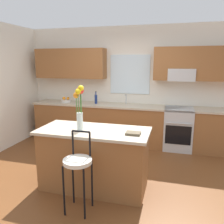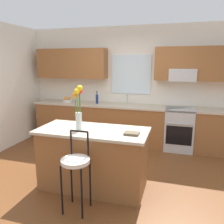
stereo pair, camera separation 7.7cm
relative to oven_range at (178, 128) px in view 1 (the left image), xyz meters
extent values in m
plane|color=brown|center=(-1.16, -1.68, -0.46)|extent=(14.00, 14.00, 0.00)
cube|color=silver|center=(-1.16, 0.38, 0.89)|extent=(5.60, 0.12, 2.70)
cube|color=brown|center=(-2.59, 0.15, 1.39)|extent=(1.73, 0.34, 0.70)
cube|color=brown|center=(0.28, 0.15, 1.39)|extent=(1.73, 0.34, 0.70)
cube|color=silver|center=(-1.16, 0.31, 1.14)|extent=(0.94, 0.03, 0.90)
cube|color=#B7BABC|center=(0.00, 0.12, 1.16)|extent=(0.56, 0.36, 0.26)
cube|color=brown|center=(-1.16, 0.02, -0.02)|extent=(4.50, 0.60, 0.88)
cube|color=#BCAD93|center=(-1.16, 0.02, 0.44)|extent=(4.56, 0.64, 0.04)
cube|color=#B7BABC|center=(-1.21, 0.02, 0.39)|extent=(0.54, 0.38, 0.11)
cylinder|color=#B7BABC|center=(-1.21, 0.18, 0.57)|extent=(0.02, 0.02, 0.22)
cylinder|color=#B7BABC|center=(-1.21, 0.12, 0.68)|extent=(0.02, 0.12, 0.02)
cube|color=#B7BABC|center=(0.00, 0.00, 0.00)|extent=(0.60, 0.60, 0.92)
cube|color=black|center=(0.00, -0.29, -0.06)|extent=(0.52, 0.02, 0.40)
cylinder|color=#B7BABC|center=(0.00, -0.33, 0.20)|extent=(0.50, 0.02, 0.02)
cube|color=brown|center=(-1.24, -2.00, -0.02)|extent=(1.55, 0.67, 0.88)
cube|color=#BCAD93|center=(-1.24, -2.00, 0.44)|extent=(1.63, 0.75, 0.04)
cylinder|color=black|center=(-1.37, -2.73, -0.13)|extent=(0.02, 0.02, 0.66)
cylinder|color=black|center=(-1.10, -2.73, -0.13)|extent=(0.02, 0.02, 0.66)
cylinder|color=black|center=(-1.37, -2.46, -0.13)|extent=(0.02, 0.02, 0.66)
cylinder|color=black|center=(-1.10, -2.46, -0.13)|extent=(0.02, 0.02, 0.66)
cylinder|color=silver|center=(-1.24, -2.59, 0.23)|extent=(0.36, 0.36, 0.05)
cylinder|color=black|center=(-1.36, -2.46, 0.41)|extent=(0.02, 0.02, 0.32)
cylinder|color=black|center=(-1.12, -2.46, 0.41)|extent=(0.02, 0.02, 0.32)
cylinder|color=black|center=(-1.24, -2.46, 0.57)|extent=(0.23, 0.02, 0.02)
cylinder|color=silver|center=(-1.42, -2.08, 0.59)|extent=(0.09, 0.09, 0.26)
cylinder|color=#3D722D|center=(-1.39, -2.08, 0.80)|extent=(0.01, 0.01, 0.53)
sphere|color=yellow|center=(-1.39, -2.08, 1.07)|extent=(0.08, 0.08, 0.08)
cylinder|color=#3D722D|center=(-1.41, -2.05, 0.79)|extent=(0.01, 0.01, 0.50)
sphere|color=red|center=(-1.41, -2.05, 1.03)|extent=(0.11, 0.11, 0.11)
cylinder|color=#3D722D|center=(-1.46, -2.08, 0.75)|extent=(0.01, 0.01, 0.43)
sphere|color=orange|center=(-1.46, -2.08, 0.97)|extent=(0.08, 0.08, 0.08)
cylinder|color=#3D722D|center=(-1.42, -2.11, 0.78)|extent=(0.01, 0.01, 0.49)
sphere|color=yellow|center=(-1.42, -2.11, 1.03)|extent=(0.08, 0.08, 0.08)
cube|color=brown|center=(-0.64, -2.07, 0.48)|extent=(0.20, 0.15, 0.03)
cylinder|color=silver|center=(-2.69, 0.02, 0.49)|extent=(0.24, 0.24, 0.06)
sphere|color=orange|center=(-2.63, 0.02, 0.56)|extent=(0.07, 0.07, 0.07)
sphere|color=orange|center=(-2.74, 0.02, 0.56)|extent=(0.08, 0.08, 0.08)
cylinder|color=navy|center=(-1.91, 0.02, 0.57)|extent=(0.06, 0.06, 0.21)
cylinder|color=navy|center=(-1.91, 0.02, 0.71)|extent=(0.03, 0.03, 0.07)
cylinder|color=black|center=(-1.91, 0.02, 0.75)|extent=(0.03, 0.03, 0.02)
camera|label=1|loc=(-0.14, -4.99, 1.42)|focal=36.33mm
camera|label=2|loc=(-0.06, -4.97, 1.42)|focal=36.33mm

